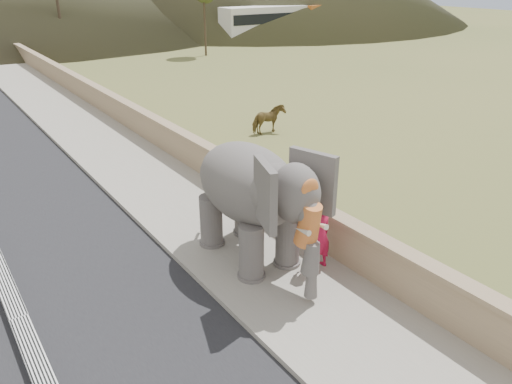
{
  "coord_description": "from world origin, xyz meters",
  "views": [
    {
      "loc": [
        -5.68,
        -8.55,
        6.31
      ],
      "look_at": [
        0.2,
        -0.09,
        1.7
      ],
      "focal_mm": 35.0,
      "sensor_mm": 36.0,
      "label": 1
    }
  ],
  "objects": [
    {
      "name": "cow",
      "position": [
        6.24,
        7.69,
        0.6
      ],
      "size": [
        1.41,
        0.65,
        1.19
      ],
      "primitive_type": "imported",
      "rotation": [
        0.0,
        0.0,
        1.58
      ],
      "color": "brown",
      "rests_on": "ground"
    },
    {
      "name": "bus_white",
      "position": [
        24.74,
        32.11,
        1.55
      ],
      "size": [
        11.1,
        3.0,
        3.1
      ],
      "primitive_type": "cube",
      "rotation": [
        0.0,
        0.0,
        1.53
      ],
      "color": "white",
      "rests_on": "ground"
    },
    {
      "name": "elephant_and_man",
      "position": [
        0.02,
        -0.08,
        1.55
      ],
      "size": [
        2.26,
        3.92,
        2.83
      ],
      "color": "slate",
      "rests_on": "ground"
    },
    {
      "name": "walkway",
      "position": [
        0.0,
        10.0,
        0.07
      ],
      "size": [
        3.0,
        120.0,
        0.15
      ],
      "primitive_type": "cube",
      "color": "#9E9687",
      "rests_on": "ground"
    },
    {
      "name": "distant_car",
      "position": [
        18.5,
        35.78,
        0.72
      ],
      "size": [
        4.54,
        2.86,
        1.44
      ],
      "primitive_type": "imported",
      "rotation": [
        0.0,
        0.0,
        1.28
      ],
      "color": "#ADAFB4",
      "rests_on": "ground"
    },
    {
      "name": "ground",
      "position": [
        0.0,
        0.0,
        0.0
      ],
      "size": [
        160.0,
        160.0,
        0.0
      ],
      "primitive_type": "plane",
      "color": "olive",
      "rests_on": "ground"
    },
    {
      "name": "bus_orange",
      "position": [
        33.01,
        32.36,
        1.55
      ],
      "size": [
        11.25,
        4.18,
        3.1
      ],
      "primitive_type": "cube",
      "rotation": [
        0.0,
        0.0,
        1.73
      ],
      "color": "#CD6824",
      "rests_on": "ground"
    },
    {
      "name": "parapet",
      "position": [
        1.65,
        10.0,
        0.55
      ],
      "size": [
        0.3,
        120.0,
        1.1
      ],
      "primitive_type": "cube",
      "color": "tan",
      "rests_on": "ground"
    }
  ]
}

